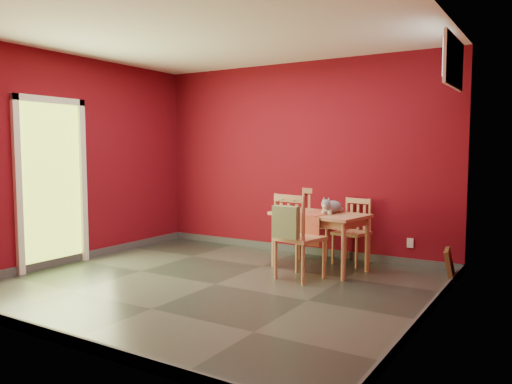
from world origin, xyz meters
The scene contains 13 objects.
ground centered at (0.00, 0.00, 0.00)m, with size 4.50×4.50×0.00m, color #2D342D.
room_shell centered at (0.00, 0.00, 0.05)m, with size 4.50×4.50×4.50m.
doorway centered at (-2.23, -0.40, 1.12)m, with size 0.06×1.01×2.13m.
window centered at (2.23, 1.00, 2.35)m, with size 0.05×0.90×0.50m.
outlet_plate centered at (1.60, 1.99, 0.30)m, with size 0.08×0.01×0.12m, color silver.
dining_table centered at (0.69, 1.23, 0.62)m, with size 1.22×0.83×0.70m.
table_runner centered at (0.69, 1.12, 0.65)m, with size 0.44×0.75×0.35m.
chair_far_left centered at (0.32, 1.90, 0.48)m, with size 0.55×0.55×0.94m.
chair_far_right centered at (0.92, 1.78, 0.43)m, with size 0.45×0.45×0.85m.
chair_near centered at (0.67, 0.66, 0.50)m, with size 0.54×0.54×0.98m.
tote_bag centered at (0.65, 0.43, 0.69)m, with size 0.30×0.18×0.43m.
cat centered at (0.82, 1.31, 0.81)m, with size 0.22×0.43×0.21m, color slate, non-canonical shape.
picture_frame centered at (2.19, 1.40, 0.19)m, with size 0.17×0.39×0.38m.
Camera 1 is at (3.21, -4.35, 1.48)m, focal length 35.00 mm.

